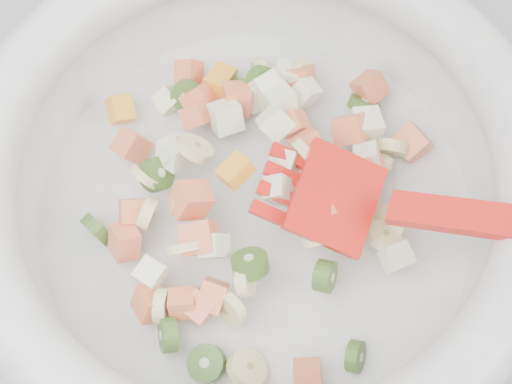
# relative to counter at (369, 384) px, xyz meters

# --- Properties ---
(counter) EXTENTS (2.00, 0.60, 0.90)m
(counter) POSITION_rel_counter_xyz_m (0.00, 0.00, 0.00)
(counter) COLOR #939398
(counter) RESTS_ON ground
(mixing_bowl) EXTENTS (0.52, 0.41, 0.15)m
(mixing_bowl) POSITION_rel_counter_xyz_m (-0.15, 0.00, 0.51)
(mixing_bowl) COLOR silver
(mixing_bowl) RESTS_ON counter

